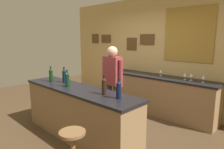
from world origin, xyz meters
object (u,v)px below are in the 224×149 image
bartender (112,81)px  bar_stool (73,148)px  wine_glass_a (161,71)px  wine_glass_c (191,75)px  wine_bottle_e (119,89)px  wine_glass_b (185,75)px  wine_bottle_b (64,76)px  coffee_mug (121,69)px  wine_glass_d (203,77)px  wine_bottle_c (67,79)px  wine_bottle_d (104,86)px  wine_bottle_a (51,75)px

bartender → bar_stool: bartender is taller
wine_glass_a → wine_glass_c: bearing=-1.9°
wine_bottle_e → wine_glass_a: (-0.52, 2.07, -0.05)m
wine_glass_a → wine_glass_b: same height
wine_glass_b → bartender: bearing=-126.7°
wine_glass_b → wine_glass_c: 0.12m
wine_bottle_b → coffee_mug: size_ratio=2.45×
wine_bottle_b → wine_glass_d: 2.74m
wine_bottle_c → wine_bottle_d: (0.82, 0.11, 0.00)m
wine_bottle_e → wine_glass_d: (0.46, 2.00, -0.05)m
bar_stool → wine_bottle_d: wine_bottle_d is taller
bartender → bar_stool: bearing=-62.3°
wine_glass_c → bartender: bearing=-129.5°
wine_bottle_d → wine_glass_d: bearing=69.0°
bar_stool → wine_bottle_b: 1.76m
wine_bottle_d → wine_bottle_e: same height
bar_stool → wine_glass_a: 2.94m
bar_stool → coffee_mug: coffee_mug is taller
wine_bottle_d → coffee_mug: wine_bottle_d is taller
wine_bottle_d → wine_glass_a: wine_bottle_d is taller
bartender → wine_glass_b: bartender is taller
wine_glass_d → coffee_mug: wine_glass_d is taller
wine_bottle_e → wine_glass_b: (0.08, 2.01, -0.05)m
wine_bottle_a → coffee_mug: wine_bottle_a is taller
bartender → wine_bottle_d: 0.94m
bartender → wine_glass_c: (1.05, 1.28, 0.07)m
wine_bottle_e → wine_glass_c: (0.20, 2.04, -0.05)m
bartender → wine_glass_d: (1.31, 1.24, 0.07)m
bar_stool → wine_bottle_b: (-1.43, 0.84, 0.60)m
wine_bottle_b → wine_bottle_e: 1.47m
bartender → wine_bottle_d: bartender is taller
wine_glass_d → wine_glass_b: bearing=178.2°
wine_bottle_e → wine_glass_c: size_ratio=1.97×
wine_bottle_e → wine_glass_a: bearing=104.2°
wine_glass_a → wine_glass_b: size_ratio=1.00×
wine_bottle_a → bartender: bearing=44.0°
wine_bottle_a → wine_bottle_c: same height
bartender → wine_bottle_d: (0.55, -0.76, 0.12)m
bar_stool → wine_glass_c: 2.88m
wine_bottle_a → wine_bottle_d: 1.42m
wine_bottle_d → wine_glass_a: (-0.22, 2.06, -0.05)m
wine_bottle_a → wine_bottle_e: size_ratio=1.00×
wine_bottle_e → wine_bottle_d: bearing=178.7°
wine_glass_a → wine_glass_d: 0.99m
wine_bottle_c → coffee_mug: (-0.58, 2.11, -0.11)m
wine_bottle_c → wine_glass_c: 2.52m
wine_bottle_e → wine_glass_d: size_ratio=1.97×
wine_bottle_a → wine_glass_a: (1.20, 2.15, -0.05)m
wine_bottle_e → wine_glass_d: wine_bottle_e is taller
wine_glass_b → wine_bottle_b: bearing=-128.4°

